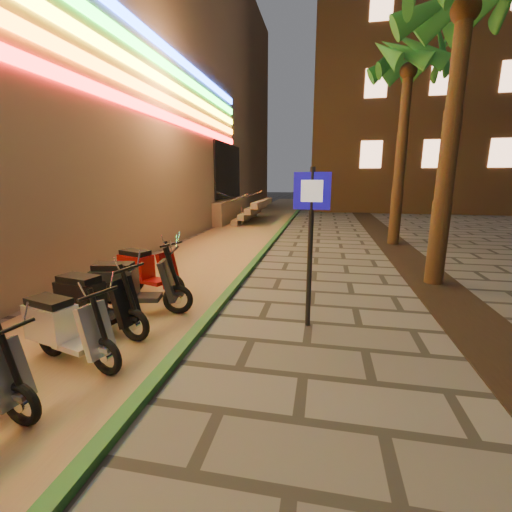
% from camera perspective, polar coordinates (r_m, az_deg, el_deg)
% --- Properties ---
extents(parking_strip, '(3.40, 60.00, 0.01)m').
position_cam_1_polar(parking_strip, '(12.18, -6.23, 1.34)').
color(parking_strip, '#8C7251').
rests_on(parking_strip, ground).
extents(green_curb, '(0.18, 60.00, 0.10)m').
position_cam_1_polar(green_curb, '(11.78, 1.68, 1.24)').
color(green_curb, '#225B27').
rests_on(green_curb, ground).
extents(planting_strip, '(1.20, 40.00, 0.02)m').
position_cam_1_polar(planting_strip, '(7.30, 31.64, -8.40)').
color(planting_strip, black).
rests_on(planting_strip, ground).
extents(apartment_block, '(18.00, 16.06, 25.00)m').
position_cam_1_polar(apartment_block, '(35.78, 26.95, 27.93)').
color(apartment_block, brown).
rests_on(apartment_block, ground).
extents(palm_c, '(2.97, 3.02, 6.91)m').
position_cam_1_polar(palm_c, '(9.38, 31.59, 31.78)').
color(palm_c, '#472D19').
rests_on(palm_c, ground).
extents(palm_d, '(2.97, 3.02, 7.16)m').
position_cam_1_polar(palm_d, '(14.09, 24.06, 26.31)').
color(palm_d, '#472D19').
rests_on(palm_d, ground).
extents(pedestrian_sign, '(0.57, 0.10, 2.59)m').
position_cam_1_polar(pedestrian_sign, '(5.48, 9.13, 4.91)').
color(pedestrian_sign, black).
rests_on(pedestrian_sign, ground).
extents(scooter_7, '(1.59, 0.78, 1.12)m').
position_cam_1_polar(scooter_7, '(5.27, -29.40, -10.36)').
color(scooter_7, black).
rests_on(scooter_7, ground).
extents(scooter_8, '(1.70, 0.76, 1.20)m').
position_cam_1_polar(scooter_8, '(6.00, -25.52, -6.89)').
color(scooter_8, black).
rests_on(scooter_8, ground).
extents(scooter_9, '(1.77, 0.81, 1.24)m').
position_cam_1_polar(scooter_9, '(6.54, -20.21, -4.67)').
color(scooter_9, black).
rests_on(scooter_9, ground).
extents(scooter_10, '(1.68, 0.91, 1.20)m').
position_cam_1_polar(scooter_10, '(7.63, -18.01, -2.20)').
color(scooter_10, black).
rests_on(scooter_10, ground).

